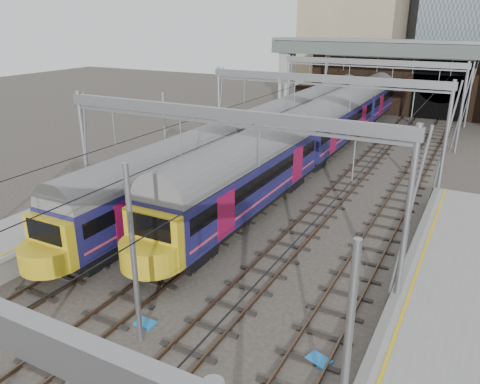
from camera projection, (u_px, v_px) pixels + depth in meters
The scene contains 9 objects.
ground at pixel (104, 373), 16.08m from camera, with size 160.00×160.00×0.00m, color #38332D.
tracks at pixel (278, 218), 28.49m from camera, with size 14.40×80.00×0.22m.
overhead_line at pixel (319, 95), 31.56m from camera, with size 16.80×80.00×8.00m.
retaining_wall at pixel (411, 80), 56.92m from camera, with size 28.00×2.75×9.00m.
overbridge at pixel (393, 58), 51.60m from camera, with size 28.00×3.00×9.25m.
train_main at pixel (359, 106), 49.84m from camera, with size 3.07×71.01×5.20m.
train_second at pixel (271, 129), 40.27m from camera, with size 2.76×47.95×4.77m.
equip_cover_b at pixel (145, 323), 18.60m from camera, with size 0.79×0.56×0.09m, color blue.
equip_cover_c at pixel (319, 360), 16.58m from camera, with size 0.84×0.59×0.10m, color blue.
Camera 1 is at (10.20, -9.18, 11.45)m, focal length 35.00 mm.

